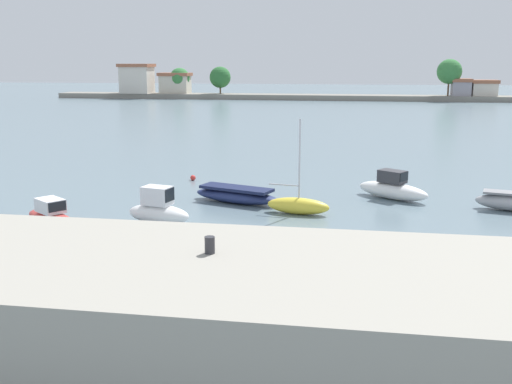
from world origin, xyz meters
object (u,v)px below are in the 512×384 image
at_px(moored_boat_2, 158,210).
at_px(moored_boat_4, 298,205).
at_px(mooring_bollard, 210,245).
at_px(moored_boat_1, 52,217).
at_px(moored_boat_3, 236,195).
at_px(moored_boat_5, 393,189).
at_px(mooring_buoy_0, 193,178).

distance_m(moored_boat_2, moored_boat_4, 7.51).
distance_m(mooring_bollard, moored_boat_1, 15.46).
distance_m(moored_boat_1, moored_boat_4, 12.73).
distance_m(moored_boat_1, moored_boat_2, 5.25).
relative_size(moored_boat_1, moored_boat_3, 0.78).
bearing_deg(moored_boat_2, mooring_bollard, -52.08).
relative_size(moored_boat_2, moored_boat_5, 0.79).
xyz_separation_m(moored_boat_1, moored_boat_5, (17.13, 9.17, 0.12)).
xyz_separation_m(moored_boat_5, mooring_buoy_0, (-13.37, 3.54, -0.44)).
bearing_deg(moored_boat_2, moored_boat_3, 72.74).
distance_m(moored_boat_2, mooring_buoy_0, 11.31).
bearing_deg(moored_boat_5, mooring_bollard, -72.86).
height_order(moored_boat_3, moored_boat_5, moored_boat_5).
bearing_deg(moored_boat_4, moored_boat_5, 49.95).
relative_size(moored_boat_3, mooring_buoy_0, 15.04).
distance_m(moored_boat_3, moored_boat_5, 9.42).
bearing_deg(mooring_bollard, moored_boat_1, 134.86).
bearing_deg(moored_boat_3, moored_boat_5, 34.38).
xyz_separation_m(moored_boat_2, moored_boat_3, (3.01, 5.18, -0.27)).
bearing_deg(moored_boat_1, moored_boat_2, 52.41).
relative_size(moored_boat_2, mooring_buoy_0, 9.68).
relative_size(moored_boat_3, moored_boat_4, 1.10).
bearing_deg(mooring_bollard, moored_boat_2, 114.97).
xyz_separation_m(mooring_bollard, mooring_buoy_0, (-7.01, 23.53, -2.79)).
bearing_deg(moored_boat_4, moored_boat_3, 160.83).
bearing_deg(moored_boat_3, moored_boat_4, -9.32).
xyz_separation_m(moored_boat_2, moored_boat_4, (6.82, 3.13, -0.23)).
height_order(moored_boat_2, moored_boat_4, moored_boat_4).
bearing_deg(mooring_buoy_0, moored_boat_3, -54.63).
height_order(moored_boat_3, mooring_buoy_0, moored_boat_3).
bearing_deg(moored_boat_2, moored_boat_5, 45.38).
bearing_deg(moored_boat_3, moored_boat_1, -121.42).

